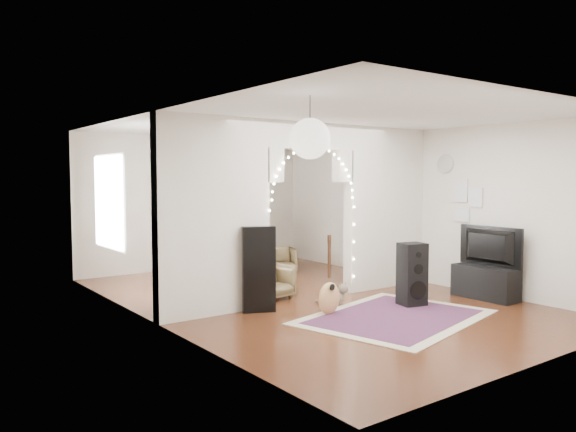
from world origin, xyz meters
TOP-DOWN VIEW (x-y plane):
  - floor at (0.00, 0.00)m, footprint 7.50×7.50m
  - ceiling at (0.00, 0.00)m, footprint 5.00×7.50m
  - wall_back at (0.00, 3.75)m, footprint 5.00×0.02m
  - wall_front at (0.00, -3.75)m, footprint 5.00×0.02m
  - wall_left at (-2.50, 0.00)m, footprint 0.02×7.50m
  - wall_right at (2.50, 0.00)m, footprint 0.02×7.50m
  - divider_wall at (0.00, 0.00)m, footprint 5.00×0.20m
  - fairy_lights at (0.00, -0.13)m, footprint 1.64×0.04m
  - window at (-2.47, 1.80)m, footprint 0.04×1.20m
  - wall_clock at (2.48, -0.60)m, footprint 0.03×0.31m
  - picture_frames at (2.48, -1.00)m, footprint 0.02×0.50m
  - paper_lantern at (-1.90, -2.40)m, footprint 0.40×0.40m
  - ceiling_fan at (0.00, 2.00)m, footprint 1.10×1.10m
  - area_rug at (0.21, -1.60)m, footprint 2.87×2.41m
  - guitar_case at (-1.09, -0.25)m, footprint 0.48×0.32m
  - acoustic_guitar at (-0.40, -0.95)m, footprint 0.39×0.22m
  - tabby_cat at (0.04, -0.58)m, footprint 0.34×0.53m
  - floor_speaker at (0.92, -1.26)m, footprint 0.42×0.39m
  - media_console at (2.20, -1.61)m, footprint 0.41×1.00m
  - tv at (2.20, -1.61)m, footprint 0.15×1.08m
  - bookcase at (0.19, 2.67)m, footprint 1.31×0.78m
  - dining_table at (-0.04, 3.39)m, footprint 1.29×0.94m
  - flower_vase at (-0.04, 3.39)m, footprint 0.20×0.20m
  - dining_chair_left at (-0.47, 0.35)m, footprint 0.63×0.64m
  - dining_chair_right at (1.02, 2.16)m, footprint 0.69×0.70m

SIDE VIEW (x-z plane):
  - floor at x=0.00m, z-range 0.00..0.00m
  - area_rug at x=0.21m, z-range 0.00..0.02m
  - tabby_cat at x=0.04m, z-range -0.03..0.32m
  - dining_chair_right at x=1.02m, z-range 0.00..0.50m
  - media_console at x=2.20m, z-range 0.00..0.50m
  - dining_chair_left at x=-0.47m, z-range 0.00..0.53m
  - acoustic_guitar at x=-0.40m, z-range -0.06..0.87m
  - floor_speaker at x=0.92m, z-range 0.00..0.92m
  - guitar_case at x=-1.09m, z-range 0.00..1.20m
  - bookcase at x=0.19m, z-range 0.00..1.32m
  - dining_table at x=-0.04m, z-range 0.30..1.06m
  - tv at x=2.20m, z-range 0.50..1.12m
  - flower_vase at x=-0.04m, z-range 0.76..0.95m
  - wall_back at x=0.00m, z-range 0.00..2.70m
  - wall_front at x=0.00m, z-range 0.00..2.70m
  - wall_left at x=-2.50m, z-range 0.00..2.70m
  - wall_right at x=2.50m, z-range 0.00..2.70m
  - divider_wall at x=0.00m, z-range 0.07..2.77m
  - window at x=-2.47m, z-range 0.80..2.20m
  - picture_frames at x=2.48m, z-range 1.15..1.85m
  - fairy_lights at x=0.00m, z-range 0.75..2.35m
  - wall_clock at x=2.48m, z-range 1.95..2.25m
  - paper_lantern at x=-1.90m, z-range 2.05..2.45m
  - ceiling_fan at x=0.00m, z-range 2.25..2.55m
  - ceiling at x=0.00m, z-range 2.69..2.71m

